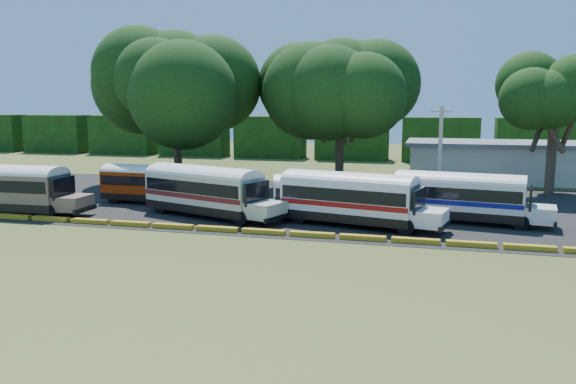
% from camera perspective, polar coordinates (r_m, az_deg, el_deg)
% --- Properties ---
extents(ground, '(160.00, 160.00, 0.00)m').
position_cam_1_polar(ground, '(33.68, -5.44, -4.52)').
color(ground, '#304517').
rests_on(ground, ground).
extents(asphalt_strip, '(64.00, 24.00, 0.02)m').
position_cam_1_polar(asphalt_strip, '(44.65, 1.07, -1.12)').
color(asphalt_strip, black).
rests_on(asphalt_strip, ground).
extents(curb, '(53.70, 0.45, 0.30)m').
position_cam_1_polar(curb, '(34.56, -4.87, -3.90)').
color(curb, '#C18816').
rests_on(curb, ground).
extents(terminal_building, '(19.00, 9.00, 4.00)m').
position_cam_1_polar(terminal_building, '(61.35, 20.89, 2.96)').
color(terminal_building, silver).
rests_on(terminal_building, ground).
extents(treeline_backdrop, '(130.00, 4.00, 6.00)m').
position_cam_1_polar(treeline_backdrop, '(79.68, 6.53, 5.44)').
color(treeline_backdrop, black).
rests_on(treeline_backdrop, ground).
extents(bus_beige, '(10.78, 2.92, 3.52)m').
position_cam_1_polar(bus_beige, '(44.69, -26.45, 0.56)').
color(bus_beige, black).
rests_on(bus_beige, ground).
extents(bus_red, '(9.43, 2.67, 3.07)m').
position_cam_1_polar(bus_red, '(45.44, -13.61, 1.05)').
color(bus_red, black).
rests_on(bus_red, ground).
extents(bus_cream_west, '(11.07, 6.07, 3.55)m').
position_cam_1_polar(bus_cream_west, '(39.41, -8.33, 0.38)').
color(bus_cream_west, black).
rests_on(bus_cream_west, ground).
extents(bus_cream_east, '(9.54, 4.53, 3.05)m').
position_cam_1_polar(bus_cream_east, '(38.72, 4.44, -0.13)').
color(bus_cream_east, black).
rests_on(bus_cream_east, ground).
extents(bus_white_red, '(10.89, 4.84, 3.48)m').
position_cam_1_polar(bus_white_red, '(36.29, 6.52, -0.39)').
color(bus_white_red, black).
rests_on(bus_white_red, ground).
extents(bus_white_blue, '(10.38, 4.03, 3.33)m').
position_cam_1_polar(bus_white_blue, '(38.87, 17.28, -0.24)').
color(bus_white_blue, black).
rests_on(bus_white_blue, ground).
extents(tree_west, '(13.05, 13.05, 14.72)m').
position_cam_1_polar(tree_west, '(55.79, -11.35, 10.95)').
color(tree_west, '#36251B').
rests_on(tree_west, ground).
extents(tree_center, '(11.56, 11.56, 13.76)m').
position_cam_1_polar(tree_center, '(52.62, 5.36, 10.74)').
color(tree_center, '#36251B').
rests_on(tree_center, ground).
extents(tree_east, '(7.46, 7.46, 11.24)m').
position_cam_1_polar(tree_east, '(53.02, 25.55, 8.74)').
color(tree_east, '#36251B').
rests_on(tree_east, ground).
extents(utility_pole, '(1.60, 0.30, 7.62)m').
position_cam_1_polar(utility_pole, '(43.80, 15.17, 3.54)').
color(utility_pole, gray).
rests_on(utility_pole, ground).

